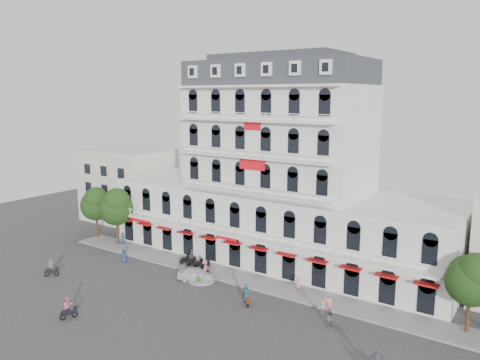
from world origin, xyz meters
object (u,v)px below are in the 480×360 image
object	(u,v)px
rider_southwest	(68,307)
balloon_vendor	(328,313)
rider_center	(205,269)
rider_east	(246,294)
parked_car	(197,274)
rider_west	(51,268)

from	to	relation	value
rider_southwest	balloon_vendor	xyz separation A→B (m)	(20.80, 12.53, 0.13)
rider_center	balloon_vendor	bearing A→B (deg)	69.36
rider_southwest	rider_east	size ratio (longest dim) A/B	1.00
parked_car	balloon_vendor	bearing A→B (deg)	-118.85
rider_east	rider_center	size ratio (longest dim) A/B	1.00
rider_west	rider_center	size ratio (longest dim) A/B	0.98
rider_center	parked_car	bearing A→B (deg)	-42.64
parked_car	rider_center	world-z (taller)	rider_center
rider_southwest	rider_center	size ratio (longest dim) A/B	1.00
rider_east	rider_west	bearing A→B (deg)	57.06
rider_east	balloon_vendor	world-z (taller)	balloon_vendor
rider_west	parked_car	bearing A→B (deg)	-11.28
rider_southwest	balloon_vendor	bearing A→B (deg)	-37.23
rider_west	rider_east	distance (m)	23.94
rider_east	balloon_vendor	bearing A→B (deg)	-134.85
parked_car	balloon_vendor	size ratio (longest dim) A/B	1.79
rider_southwest	rider_east	bearing A→B (deg)	-23.96
balloon_vendor	rider_center	bearing A→B (deg)	171.70
rider_west	balloon_vendor	distance (m)	32.39
rider_east	balloon_vendor	distance (m)	8.58
rider_west	balloon_vendor	size ratio (longest dim) A/B	0.89
rider_southwest	parked_car	bearing A→B (deg)	5.42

